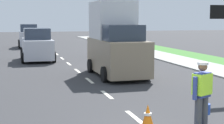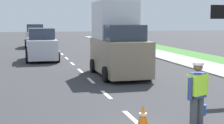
# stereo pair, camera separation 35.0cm
# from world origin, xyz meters

# --- Properties ---
(ground_plane) EXTENTS (96.00, 96.00, 0.00)m
(ground_plane) POSITION_xyz_m (0.00, 21.00, 0.00)
(ground_plane) COLOR #333335
(sidewalk_right) EXTENTS (2.40, 72.00, 0.14)m
(sidewalk_right) POSITION_xyz_m (7.20, 10.00, 0.00)
(sidewalk_right) COLOR #9E9E99
(sidewalk_right) RESTS_ON ground
(lane_center_line) EXTENTS (0.14, 46.40, 0.01)m
(lane_center_line) POSITION_xyz_m (0.00, 25.20, 0.00)
(lane_center_line) COLOR silver
(lane_center_line) RESTS_ON ground
(road_worker) EXTENTS (0.67, 0.57, 1.67)m
(road_worker) POSITION_xyz_m (1.23, 1.29, 0.93)
(road_worker) COLOR #383D4C
(road_worker) RESTS_ON ground
(traffic_cone_near) EXTENTS (0.36, 0.36, 0.58)m
(traffic_cone_near) POSITION_xyz_m (0.03, 1.83, 0.29)
(traffic_cone_near) COLOR black
(traffic_cone_near) RESTS_ON ground
(delivery_truck) EXTENTS (2.16, 4.60, 3.54)m
(delivery_truck) POSITION_xyz_m (1.52, 9.81, 1.61)
(delivery_truck) COLOR gray
(delivery_truck) RESTS_ON ground
(car_oncoming_third) EXTENTS (1.96, 3.81, 2.20)m
(car_oncoming_third) POSITION_xyz_m (-1.78, 28.09, 1.02)
(car_oncoming_third) COLOR silver
(car_oncoming_third) RESTS_ON ground
(car_parked_far) EXTENTS (1.92, 4.30, 2.01)m
(car_parked_far) POSITION_xyz_m (4.01, 16.97, 0.93)
(car_parked_far) COLOR black
(car_parked_far) RESTS_ON ground
(car_oncoming_second) EXTENTS (2.08, 4.06, 2.10)m
(car_oncoming_second) POSITION_xyz_m (-1.71, 16.94, 0.98)
(car_oncoming_second) COLOR silver
(car_oncoming_second) RESTS_ON ground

